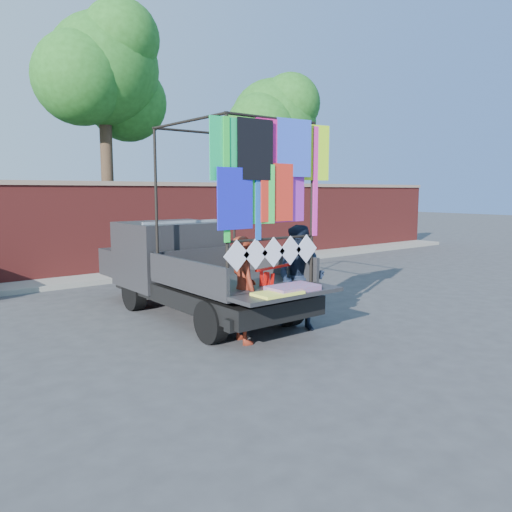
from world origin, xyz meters
TOP-DOWN VIEW (x-y plane):
  - ground at (0.00, 0.00)m, footprint 90.00×90.00m
  - brick_wall at (0.00, 7.00)m, footprint 30.00×0.45m
  - curb at (0.00, 6.30)m, footprint 30.00×1.20m
  - tree_mid at (1.02, 8.12)m, footprint 4.20×3.30m
  - tree_right at (7.52, 8.12)m, footprint 4.20×3.30m
  - pickup_truck at (0.03, 2.07)m, footprint 2.17×5.46m
  - woman at (-0.34, -0.35)m, footprint 0.52×0.68m
  - man at (0.86, -0.36)m, footprint 0.97×1.06m
  - streamer_bundle at (0.17, -0.36)m, footprint 0.85×0.22m

SIDE VIEW (x-z plane):
  - ground at x=0.00m, z-range 0.00..0.00m
  - curb at x=0.00m, z-range 0.00..0.12m
  - woman at x=-0.34m, z-range 0.00..1.66m
  - pickup_truck at x=0.03m, z-range -0.85..2.59m
  - man at x=0.86m, z-range 0.00..1.78m
  - streamer_bundle at x=0.17m, z-range 0.64..1.25m
  - brick_wall at x=0.00m, z-range 0.02..2.63m
  - tree_right at x=7.52m, z-range 1.44..8.06m
  - tree_mid at x=1.02m, z-range 1.83..9.56m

